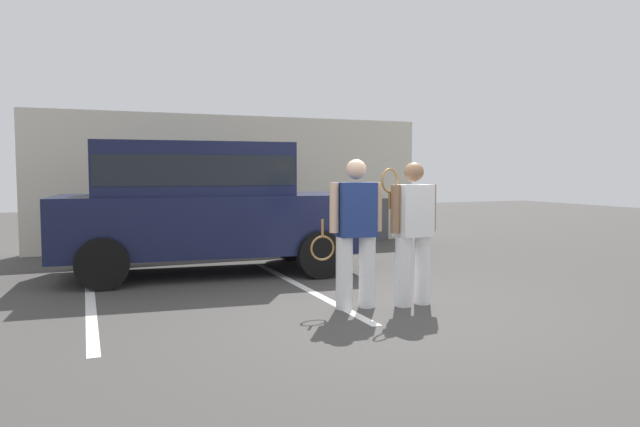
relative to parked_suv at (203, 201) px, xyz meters
The scene contains 8 objects.
ground_plane 3.65m from the parked_suv, 66.82° to the right, with size 40.00×40.00×0.00m, color #423F3D.
parking_stripe_0 2.65m from the parked_suv, 135.21° to the right, with size 0.12×4.40×0.01m, color silver.
parking_stripe_1 2.30m from the parked_suv, 57.79° to the right, with size 0.12×4.40×0.01m, color silver.
house_frontage 3.42m from the parked_suv, 66.30° to the left, with size 8.51×0.40×2.81m.
parked_suv is the anchor object (origin of this frame).
tennis_player_man 3.30m from the parked_suv, 68.58° to the right, with size 0.90×0.30×1.75m.
tennis_player_woman 3.72m from the parked_suv, 59.10° to the right, with size 0.78×0.30×1.72m.
potted_plant_by_porch 4.10m from the parked_suv, 32.86° to the left, with size 0.54×0.54×0.71m.
Camera 1 is at (-3.11, -5.98, 1.60)m, focal length 32.61 mm.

